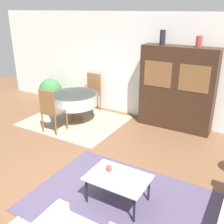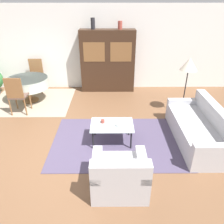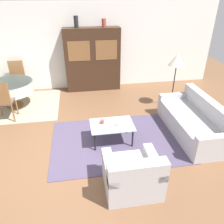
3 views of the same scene
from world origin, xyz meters
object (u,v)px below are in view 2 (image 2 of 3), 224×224
(armchair, at_px, (120,175))
(dining_chair_far, at_px, (36,74))
(display_cabinet, at_px, (108,61))
(dining_table, at_px, (28,83))
(vase_short, at_px, (120,25))
(coffee_table, at_px, (112,126))
(floor_lamp, at_px, (189,66))
(dining_chair_near, at_px, (17,94))
(couch, at_px, (200,129))
(bowl, at_px, (120,125))
(vase_tall, at_px, (93,24))
(cup, at_px, (103,121))

(armchair, height_order, dining_chair_far, dining_chair_far)
(display_cabinet, relative_size, dining_table, 1.62)
(display_cabinet, height_order, dining_chair_far, display_cabinet)
(vase_short, bearing_deg, dining_table, -161.86)
(coffee_table, distance_m, display_cabinet, 3.13)
(floor_lamp, bearing_deg, dining_chair_near, -179.13)
(couch, bearing_deg, bowl, 93.44)
(display_cabinet, bearing_deg, coffee_table, -87.75)
(couch, distance_m, coffee_table, 1.94)
(floor_lamp, distance_m, bowl, 2.46)
(vase_tall, distance_m, vase_short, 0.82)
(dining_table, bearing_deg, floor_lamp, -9.77)
(dining_table, distance_m, vase_short, 3.29)
(dining_table, bearing_deg, dining_chair_near, -90.00)
(couch, bearing_deg, display_cabinet, 34.15)
(armchair, xyz_separation_m, bowl, (0.05, 1.29, 0.17))
(display_cabinet, relative_size, vase_short, 8.26)
(armchair, height_order, vase_tall, vase_tall)
(display_cabinet, xyz_separation_m, vase_tall, (-0.44, 0.00, 1.15))
(dining_table, bearing_deg, vase_short, 18.14)
(cup, bearing_deg, dining_table, 137.87)
(dining_chair_near, height_order, bowl, dining_chair_near)
(display_cabinet, bearing_deg, dining_table, -159.20)
(display_cabinet, height_order, cup, display_cabinet)
(bowl, bearing_deg, cup, 159.24)
(dining_chair_near, distance_m, vase_short, 3.60)
(dining_table, distance_m, vase_tall, 2.66)
(armchair, distance_m, display_cabinet, 4.49)
(armchair, bearing_deg, couch, 37.61)
(armchair, bearing_deg, dining_chair_far, 121.07)
(couch, height_order, dining_chair_far, dining_chair_far)
(dining_chair_near, xyz_separation_m, cup, (2.31, -1.25, -0.12))
(vase_short, bearing_deg, dining_chair_far, -178.53)
(dining_table, bearing_deg, display_cabinet, 20.80)
(armchair, distance_m, vase_short, 4.79)
(vase_short, bearing_deg, dining_chair_near, -147.81)
(armchair, height_order, dining_chair_near, dining_chair_near)
(coffee_table, bearing_deg, vase_short, 85.10)
(armchair, xyz_separation_m, dining_chair_far, (-2.63, 4.36, 0.30))
(display_cabinet, height_order, vase_tall, vase_tall)
(cup, relative_size, vase_short, 0.36)
(dining_chair_far, bearing_deg, display_cabinet, -178.31)
(dining_table, height_order, dining_chair_near, dining_chair_near)
(couch, relative_size, display_cabinet, 1.05)
(dining_chair_near, bearing_deg, dining_table, 90.00)
(coffee_table, distance_m, cup, 0.23)
(armchair, distance_m, dining_chair_near, 3.77)
(couch, height_order, display_cabinet, display_cabinet)
(armchair, xyz_separation_m, dining_chair_near, (-2.63, 2.69, 0.30))
(dining_chair_near, relative_size, bowl, 6.35)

